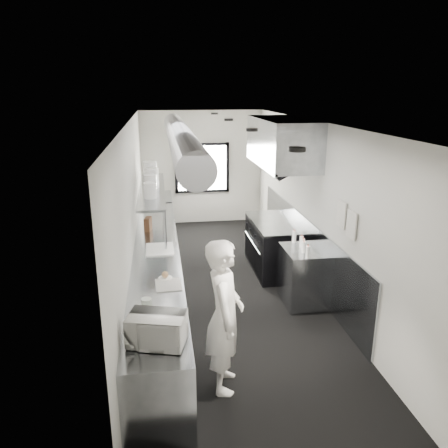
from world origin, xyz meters
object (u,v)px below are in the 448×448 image
object	(u,v)px
plate_stack_a	(150,190)
range	(275,245)
exhaust_hood	(282,142)
small_plate	(165,278)
prep_counter	(158,280)
plate_stack_c	(152,178)
bottle_station	(304,276)
squeeze_bottle_a	(308,252)
deli_tub_b	(147,302)
squeeze_bottle_d	(301,242)
line_cook	(224,316)
deli_tub_a	(145,318)
squeeze_bottle_b	(304,247)
microwave	(157,329)
squeeze_bottle_e	(294,237)
far_work_table	(157,215)
plate_stack_b	(150,183)
squeeze_bottle_c	(303,244)
plate_stack_d	(150,171)
cutting_board	(160,249)
pass_shelf	(152,190)
knife_block	(148,224)

from	to	relation	value
plate_stack_a	range	bearing A→B (deg)	10.55
exhaust_hood	small_plate	size ratio (longest dim) A/B	11.78
prep_counter	plate_stack_c	bearing A→B (deg)	91.53
prep_counter	small_plate	size ratio (longest dim) A/B	32.13
bottle_station	plate_stack_c	xyz separation A→B (m)	(-2.34, 1.80, 1.30)
plate_stack_c	squeeze_bottle_a	size ratio (longest dim) A/B	1.98
deli_tub_b	squeeze_bottle_d	xyz separation A→B (m)	(2.37, 1.64, 0.05)
small_plate	bottle_station	bearing A→B (deg)	19.93
line_cook	squeeze_bottle_d	xyz separation A→B (m)	(1.52, 2.00, 0.10)
deli_tub_a	squeeze_bottle_b	world-z (taller)	squeeze_bottle_b
squeeze_bottle_d	deli_tub_b	bearing A→B (deg)	-145.35
microwave	deli_tub_a	bearing A→B (deg)	122.92
prep_counter	squeeze_bottle_e	bearing A→B (deg)	3.44
prep_counter	far_work_table	world-z (taller)	same
line_cook	plate_stack_b	bearing A→B (deg)	21.44
far_work_table	squeeze_bottle_e	world-z (taller)	squeeze_bottle_e
deli_tub_a	squeeze_bottle_e	world-z (taller)	squeeze_bottle_e
range	deli_tub_a	xyz separation A→B (m)	(-2.31, -3.31, 0.49)
squeeze_bottle_c	plate_stack_d	bearing A→B (deg)	134.31
bottle_station	squeeze_bottle_e	world-z (taller)	squeeze_bottle_e
range	plate_stack_b	world-z (taller)	plate_stack_b
range	cutting_board	world-z (taller)	range
plate_stack_d	prep_counter	bearing A→B (deg)	-87.89
plate_stack_c	squeeze_bottle_d	bearing A→B (deg)	-36.06
cutting_board	squeeze_bottle_b	size ratio (longest dim) A/B	3.23
prep_counter	squeeze_bottle_a	distance (m)	2.34
plate_stack_c	squeeze_bottle_b	world-z (taller)	plate_stack_c
pass_shelf	range	size ratio (longest dim) A/B	1.88
exhaust_hood	squeeze_bottle_c	world-z (taller)	exhaust_hood
range	plate_stack_a	distance (m)	2.60
prep_counter	bottle_station	world-z (taller)	same
pass_shelf	far_work_table	bearing A→B (deg)	88.93
prep_counter	squeeze_bottle_c	size ratio (longest dim) A/B	33.31
squeeze_bottle_b	squeeze_bottle_d	bearing A→B (deg)	79.86
cutting_board	plate_stack_c	size ratio (longest dim) A/B	1.60
prep_counter	deli_tub_a	distance (m)	2.17
plate_stack_a	plate_stack_c	xyz separation A→B (m)	(0.02, 0.82, 0.05)
deli_tub_a	deli_tub_b	world-z (taller)	deli_tub_a
far_work_table	knife_block	size ratio (longest dim) A/B	5.10
small_plate	squeeze_bottle_a	distance (m)	2.15
range	squeeze_bottle_a	distance (m)	1.82
prep_counter	line_cook	size ratio (longest dim) A/B	3.36
prep_counter	far_work_table	distance (m)	3.70
far_work_table	cutting_board	xyz separation A→B (m)	(0.06, -3.58, 0.46)
exhaust_hood	microwave	distance (m)	4.55
plate_stack_b	plate_stack_c	distance (m)	0.28
bottle_station	far_work_table	size ratio (longest dim) A/B	0.75
bottle_station	cutting_board	distance (m)	2.31
microwave	cutting_board	bearing A→B (deg)	104.58
squeeze_bottle_e	plate_stack_a	bearing A→B (deg)	164.11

